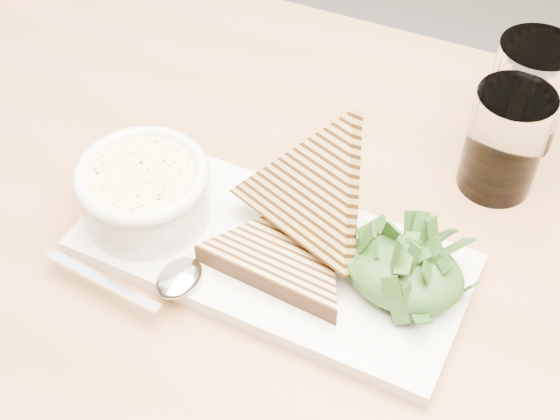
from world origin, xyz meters
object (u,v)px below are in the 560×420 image
at_px(platter, 272,255).
at_px(soup_bowl, 146,197).
at_px(table_top, 363,327).
at_px(glass_far, 526,95).
at_px(glass_near, 505,141).

bearing_deg(platter, soup_bowl, -177.50).
relative_size(table_top, soup_bowl, 10.72).
height_order(soup_bowl, glass_far, glass_far).
xyz_separation_m(platter, glass_near, (0.17, 0.18, 0.05)).
height_order(platter, glass_near, glass_near).
distance_m(platter, soup_bowl, 0.13).
xyz_separation_m(table_top, soup_bowl, (-0.23, 0.02, 0.06)).
bearing_deg(platter, glass_near, 46.92).
bearing_deg(soup_bowl, glass_far, 40.88).
relative_size(platter, glass_near, 3.15).
bearing_deg(platter, glass_far, 55.50).
bearing_deg(glass_far, glass_near, -94.72).
bearing_deg(table_top, soup_bowl, 175.15).
bearing_deg(glass_near, glass_far, 85.28).
distance_m(soup_bowl, glass_far, 0.40).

